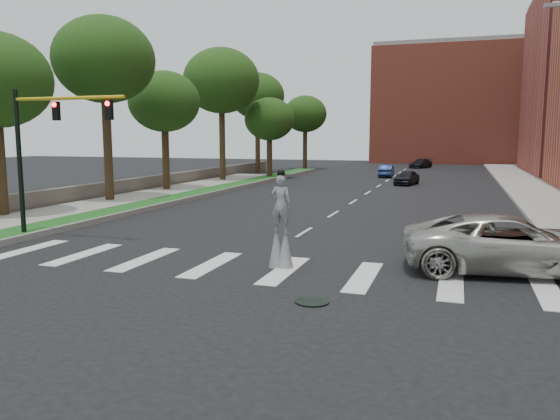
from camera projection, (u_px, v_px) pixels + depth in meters
The scene contains 20 objects.
ground_plane at pixel (236, 275), 17.05m from camera, with size 160.00×160.00×0.00m, color black.
grass_median at pixel (196, 194), 39.41m from camera, with size 2.00×60.00×0.25m, color #175119.
median_curb at pixel (209, 194), 39.08m from camera, with size 0.20×60.00×0.28m, color gray.
sidewalk_left at pixel (68, 211), 30.92m from camera, with size 4.00×60.00×0.18m, color gray.
sidewalk_right at pixel (551, 199), 36.73m from camera, with size 5.00×90.00×0.18m, color gray.
stone_wall at pixel (144, 184), 42.93m from camera, with size 0.50×56.00×1.10m, color #5D574F.
manhole at pixel (312, 302), 14.24m from camera, with size 0.90×0.90×0.04m, color black.
building_backdrop at pixel (458, 106), 87.43m from camera, with size 26.00×14.00×18.00m, color #BB4E3A.
traffic_signal at pixel (42, 140), 22.32m from camera, with size 5.30×0.23×6.20m.
stilt_performer at pixel (281, 227), 17.84m from camera, with size 0.84×0.55×3.26m.
suv_crossing at pixel (511, 244), 17.23m from camera, with size 3.06×6.64×1.85m, color #ADABA4.
car_near at pixel (407, 178), 48.12m from camera, with size 1.53×3.80×1.29m, color black.
car_mid at pixel (386, 171), 57.30m from camera, with size 1.37×3.92×1.29m, color navy.
car_far at pixel (421, 163), 73.06m from camera, with size 1.73×4.26×1.24m, color black.
tree_2 at pixel (104, 61), 34.44m from camera, with size 6.40×6.40×11.80m.
tree_3 at pixel (164, 102), 41.97m from camera, with size 5.50×5.50×9.26m.
tree_4 at pixel (221, 81), 50.77m from camera, with size 7.13×7.13×12.43m.
tree_5 at pixel (257, 96), 62.15m from camera, with size 6.18×6.18×11.43m.
tree_6 at pixel (269, 120), 54.30m from camera, with size 5.01×5.01×8.08m.
tree_7 at pixel (305, 114), 69.19m from camera, with size 5.45×5.45×9.36m.
Camera 1 is at (6.49, -15.36, 4.32)m, focal length 35.00 mm.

